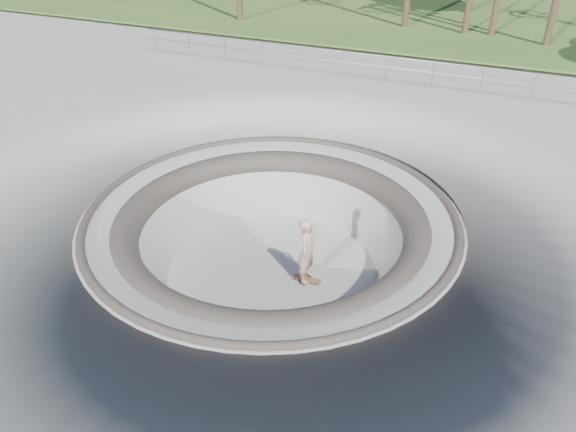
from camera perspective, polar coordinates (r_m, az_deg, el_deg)
name	(u,v)px	position (r m, az deg, el deg)	size (l,w,h in m)	color
ground	(271,214)	(15.34, -1.71, 0.19)	(180.00, 180.00, 0.00)	#ADADA8
skate_bowl	(272,268)	(16.37, -1.61, -5.27)	(14.00, 14.00, 4.10)	#ADADA8
distant_hills	(518,28)	(70.63, 22.34, 17.27)	(103.20, 45.00, 28.60)	brown
safety_railing	(387,68)	(25.54, 10.00, 14.62)	(25.00, 0.06, 1.03)	gray
skateboard	(307,279)	(15.95, 1.93, -6.45)	(0.80, 0.23, 0.08)	olive
skater	(308,251)	(15.35, 2.00, -3.54)	(0.71, 0.47, 1.96)	#D4A089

